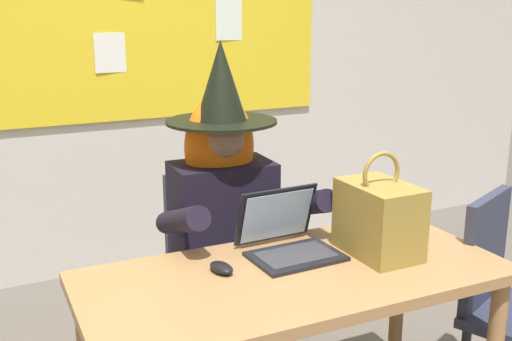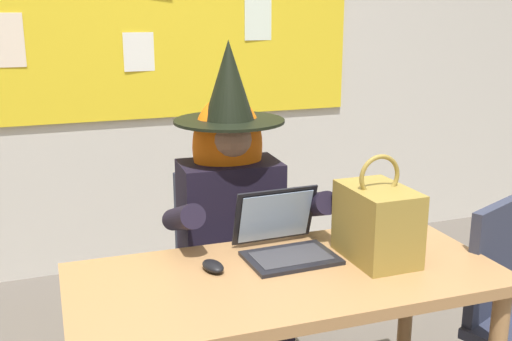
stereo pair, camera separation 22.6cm
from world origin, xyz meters
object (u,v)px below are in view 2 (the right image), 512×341
object	(u,v)px
laptop	(285,241)
computer_mouse	(213,266)
desk_main	(287,299)
person_costumed	(234,205)
handbag	(377,222)
chair_at_desk	(225,261)

from	to	relation	value
laptop	computer_mouse	world-z (taller)	laptop
desk_main	person_costumed	bearing A→B (deg)	89.67
person_costumed	laptop	distance (m)	0.42
desk_main	handbag	size ratio (longest dim) A/B	3.85
desk_main	computer_mouse	xyz separation A→B (m)	(-0.23, 0.10, 0.12)
computer_mouse	handbag	distance (m)	0.59
computer_mouse	chair_at_desk	bearing A→B (deg)	56.36
chair_at_desk	handbag	world-z (taller)	handbag
desk_main	handbag	distance (m)	0.41
chair_at_desk	handbag	xyz separation A→B (m)	(0.34, -0.69, 0.37)
laptop	handbag	distance (m)	0.33
desk_main	computer_mouse	bearing A→B (deg)	156.14
chair_at_desk	handbag	distance (m)	0.85
desk_main	laptop	bearing A→B (deg)	70.03
laptop	person_costumed	bearing A→B (deg)	95.29
desk_main	computer_mouse	size ratio (longest dim) A/B	14.00
person_costumed	handbag	world-z (taller)	person_costumed
chair_at_desk	person_costumed	bearing A→B (deg)	-3.03
computer_mouse	handbag	bearing A→B (deg)	-22.12
laptop	computer_mouse	xyz separation A→B (m)	(-0.28, -0.05, -0.03)
desk_main	handbag	world-z (taller)	handbag
desk_main	chair_at_desk	world-z (taller)	chair_at_desk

